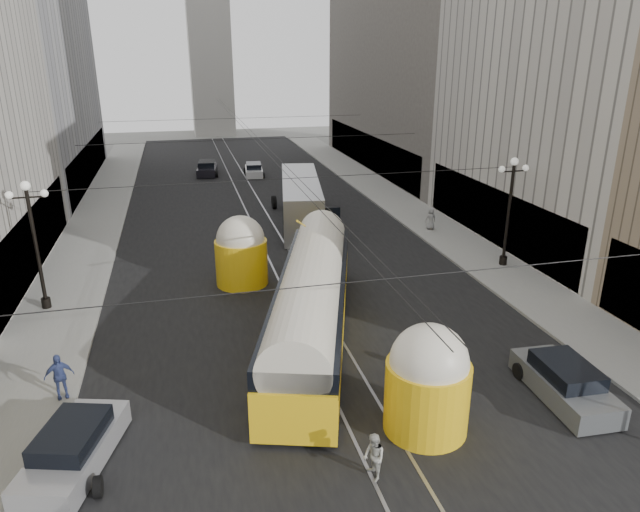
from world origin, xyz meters
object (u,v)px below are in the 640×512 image
pedestrian_crossing_b (374,457)px  pedestrian_sidewalk_right (431,219)px  city_bus (301,199)px  streetcar (312,300)px  sedan_grey (565,382)px  pedestrian_crossing_a (324,418)px  pedestrian_sidewalk_left (59,376)px  sedan_silver (74,448)px

pedestrian_crossing_b → pedestrian_sidewalk_right: (12.07, 22.72, 0.16)m
city_bus → pedestrian_crossing_b: city_bus is taller
city_bus → pedestrian_sidewalk_right: 9.62m
streetcar → sedan_grey: bearing=-40.0°
streetcar → pedestrian_crossing_a: bearing=-100.0°
sedan_grey → pedestrian_crossing_a: (-9.22, -0.22, 0.19)m
city_bus → pedestrian_sidewalk_right: bearing=-28.0°
pedestrian_sidewalk_left → pedestrian_crossing_b: bearing=-48.4°
pedestrian_sidewalk_right → pedestrian_sidewalk_left: (-21.85, -16.13, 0.11)m
city_bus → sedan_grey: city_bus is taller
sedan_silver → pedestrian_crossing_a: pedestrian_crossing_a is taller
sedan_grey → pedestrian_crossing_a: size_ratio=2.75×
pedestrian_crossing_a → pedestrian_crossing_b: (1.00, -2.11, -0.09)m
streetcar → sedan_grey: 10.52m
pedestrian_sidewalk_right → pedestrian_crossing_a: bearing=57.3°
streetcar → pedestrian_sidewalk_left: size_ratio=9.78×
streetcar → pedestrian_crossing_b: (-0.22, -9.04, -1.15)m
streetcar → city_bus: (3.39, 18.17, -0.15)m
city_bus → sedan_grey: size_ratio=2.78×
streetcar → pedestrian_sidewalk_right: size_ratio=11.18×
city_bus → sedan_silver: size_ratio=2.68×
pedestrian_crossing_a → pedestrian_crossing_b: size_ratio=1.12×
streetcar → pedestrian_sidewalk_right: (11.85, 13.67, -1.00)m
pedestrian_crossing_a → sedan_silver: bearing=119.0°
pedestrian_crossing_b → pedestrian_crossing_a: bearing=-160.1°
pedestrian_sidewalk_left → sedan_silver: bearing=-89.9°
pedestrian_crossing_a → pedestrian_sidewalk_right: (13.07, 20.61, 0.07)m
streetcar → pedestrian_sidewalk_left: (-10.00, -2.45, -0.89)m
sedan_silver → pedestrian_crossing_a: size_ratio=2.85×
sedan_silver → pedestrian_crossing_b: (8.78, -2.74, 0.12)m
streetcar → pedestrian_crossing_a: 7.12m
pedestrian_crossing_b → streetcar: bearing=173.1°
pedestrian_crossing_b → pedestrian_sidewalk_left: bearing=-129.5°
streetcar → pedestrian_crossing_b: bearing=-91.4°
pedestrian_sidewalk_right → streetcar: bearing=48.8°
city_bus → pedestrian_sidewalk_right: city_bus is taller
pedestrian_crossing_a → pedestrian_sidewalk_right: pedestrian_crossing_a is taller
sedan_grey → pedestrian_crossing_b: size_ratio=3.07×
sedan_silver → pedestrian_sidewalk_right: (20.85, 19.97, 0.27)m
city_bus → pedestrian_crossing_b: bearing=-97.6°
sedan_silver → pedestrian_sidewalk_left: 3.99m
city_bus → pedestrian_crossing_b: (-3.61, -27.21, -1.00)m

